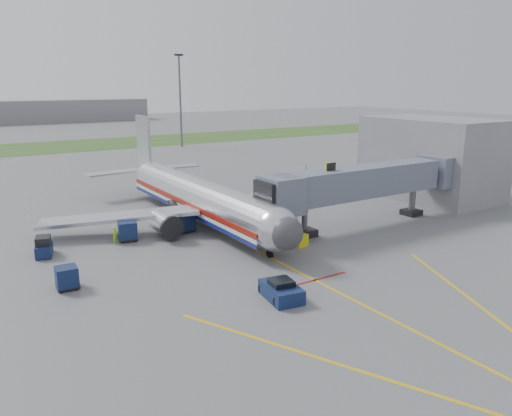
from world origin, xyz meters
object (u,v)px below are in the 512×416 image
airliner (199,197)px  belt_loader (179,221)px  baggage_tug (44,247)px  pushback_tug (281,291)px  ramp_worker (115,235)px

airliner → belt_loader: airliner is taller
baggage_tug → belt_loader: bearing=9.3°
pushback_tug → baggage_tug: baggage_tug is taller
baggage_tug → airliner: bearing=9.5°
baggage_tug → ramp_worker: baggage_tug is taller
airliner → baggage_tug: size_ratio=13.39×
airliner → ramp_worker: size_ratio=22.19×
pushback_tug → baggage_tug: bearing=123.6°
airliner → baggage_tug: airliner is taller
ramp_worker → belt_loader: bearing=-23.2°
belt_loader → ramp_worker: (-7.35, -2.31, 0.26)m
airliner → belt_loader: 3.30m
airliner → belt_loader: size_ratio=7.76×
pushback_tug → ramp_worker: 18.73m
pushback_tug → baggage_tug: 21.51m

